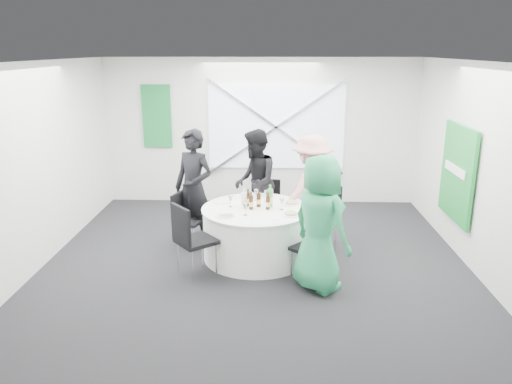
{
  "coord_description": "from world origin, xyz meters",
  "views": [
    {
      "loc": [
        0.22,
        -6.58,
        2.97
      ],
      "look_at": [
        0.0,
        0.2,
        1.0
      ],
      "focal_mm": 35.0,
      "sensor_mm": 36.0,
      "label": 1
    }
  ],
  "objects_px": {
    "chair_back_right": "(325,211)",
    "person_woman_pink": "(311,190)",
    "person_man_back": "(255,183)",
    "chair_front_left": "(190,235)",
    "chair_front_right": "(314,244)",
    "chair_back_left": "(184,216)",
    "clear_water_bottle": "(244,201)",
    "person_woman_green": "(320,224)",
    "green_water_bottle": "(270,198)",
    "chair_back": "(268,202)",
    "banquet_table": "(256,233)",
    "person_man_back_left": "(194,188)"
  },
  "relations": [
    {
      "from": "chair_front_left",
      "to": "green_water_bottle",
      "type": "distance_m",
      "value": 1.32
    },
    {
      "from": "chair_back_right",
      "to": "green_water_bottle",
      "type": "height_order",
      "value": "green_water_bottle"
    },
    {
      "from": "chair_front_right",
      "to": "green_water_bottle",
      "type": "bearing_deg",
      "value": -101.08
    },
    {
      "from": "person_man_back_left",
      "to": "chair_back_right",
      "type": "bearing_deg",
      "value": 25.0
    },
    {
      "from": "chair_back_right",
      "to": "chair_front_left",
      "type": "height_order",
      "value": "chair_front_left"
    },
    {
      "from": "chair_back",
      "to": "person_woman_pink",
      "type": "distance_m",
      "value": 0.87
    },
    {
      "from": "chair_front_right",
      "to": "person_man_back_left",
      "type": "relative_size",
      "value": 0.48
    },
    {
      "from": "person_woman_pink",
      "to": "chair_front_left",
      "type": "bearing_deg",
      "value": 0.43
    },
    {
      "from": "banquet_table",
      "to": "person_man_back",
      "type": "xyz_separation_m",
      "value": [
        -0.05,
        1.01,
        0.48
      ]
    },
    {
      "from": "person_man_back",
      "to": "green_water_bottle",
      "type": "xyz_separation_m",
      "value": [
        0.25,
        -0.94,
        0.03
      ]
    },
    {
      "from": "banquet_table",
      "to": "chair_back_right",
      "type": "height_order",
      "value": "chair_back_right"
    },
    {
      "from": "chair_front_right",
      "to": "chair_back_left",
      "type": "bearing_deg",
      "value": -77.85
    },
    {
      "from": "person_man_back_left",
      "to": "clear_water_bottle",
      "type": "xyz_separation_m",
      "value": [
        0.8,
        -0.53,
        -0.03
      ]
    },
    {
      "from": "chair_back",
      "to": "clear_water_bottle",
      "type": "bearing_deg",
      "value": -98.14
    },
    {
      "from": "chair_back_left",
      "to": "person_woman_green",
      "type": "height_order",
      "value": "person_woman_green"
    },
    {
      "from": "person_man_back_left",
      "to": "clear_water_bottle",
      "type": "relative_size",
      "value": 6.17
    },
    {
      "from": "person_man_back",
      "to": "green_water_bottle",
      "type": "height_order",
      "value": "person_man_back"
    },
    {
      "from": "person_man_back_left",
      "to": "person_woman_pink",
      "type": "bearing_deg",
      "value": 32.6
    },
    {
      "from": "person_man_back",
      "to": "chair_front_left",
      "type": "bearing_deg",
      "value": -27.92
    },
    {
      "from": "chair_back",
      "to": "chair_back_right",
      "type": "height_order",
      "value": "chair_back_right"
    },
    {
      "from": "chair_back_left",
      "to": "chair_front_right",
      "type": "relative_size",
      "value": 0.98
    },
    {
      "from": "chair_front_right",
      "to": "person_man_back_left",
      "type": "xyz_separation_m",
      "value": [
        -1.74,
        1.22,
        0.4
      ]
    },
    {
      "from": "chair_back_right",
      "to": "person_woman_pink",
      "type": "xyz_separation_m",
      "value": [
        -0.2,
        0.25,
        0.26
      ]
    },
    {
      "from": "chair_back_left",
      "to": "chair_front_left",
      "type": "xyz_separation_m",
      "value": [
        0.27,
        -1.08,
        0.11
      ]
    },
    {
      "from": "chair_back_left",
      "to": "chair_back_right",
      "type": "height_order",
      "value": "chair_back_right"
    },
    {
      "from": "chair_front_right",
      "to": "person_woman_green",
      "type": "relative_size",
      "value": 0.5
    },
    {
      "from": "chair_back",
      "to": "person_woman_green",
      "type": "xyz_separation_m",
      "value": [
        0.66,
        -2.03,
        0.36
      ]
    },
    {
      "from": "chair_back",
      "to": "banquet_table",
      "type": "bearing_deg",
      "value": -90.0
    },
    {
      "from": "chair_back_right",
      "to": "chair_front_left",
      "type": "distance_m",
      "value": 2.18
    },
    {
      "from": "green_water_bottle",
      "to": "clear_water_bottle",
      "type": "bearing_deg",
      "value": -166.42
    },
    {
      "from": "chair_back_left",
      "to": "person_woman_green",
      "type": "relative_size",
      "value": 0.49
    },
    {
      "from": "chair_back",
      "to": "chair_back_right",
      "type": "bearing_deg",
      "value": -29.34
    },
    {
      "from": "person_man_back_left",
      "to": "person_man_back",
      "type": "xyz_separation_m",
      "value": [
        0.92,
        0.5,
        -0.04
      ]
    },
    {
      "from": "chair_back",
      "to": "chair_front_left",
      "type": "xyz_separation_m",
      "value": [
        -1.01,
        -1.78,
        0.09
      ]
    },
    {
      "from": "chair_front_right",
      "to": "person_man_back",
      "type": "height_order",
      "value": "person_man_back"
    },
    {
      "from": "banquet_table",
      "to": "clear_water_bottle",
      "type": "relative_size",
      "value": 5.33
    },
    {
      "from": "person_woman_pink",
      "to": "clear_water_bottle",
      "type": "xyz_separation_m",
      "value": [
        -1.0,
        -0.68,
        0.02
      ]
    },
    {
      "from": "banquet_table",
      "to": "person_woman_green",
      "type": "distance_m",
      "value": 1.34
    },
    {
      "from": "chair_back_right",
      "to": "chair_front_left",
      "type": "bearing_deg",
      "value": -81.29
    },
    {
      "from": "person_woman_green",
      "to": "clear_water_bottle",
      "type": "relative_size",
      "value": 5.96
    },
    {
      "from": "banquet_table",
      "to": "person_woman_green",
      "type": "relative_size",
      "value": 0.89
    },
    {
      "from": "clear_water_bottle",
      "to": "chair_front_left",
      "type": "bearing_deg",
      "value": -135.37
    },
    {
      "from": "chair_front_right",
      "to": "person_woman_pink",
      "type": "distance_m",
      "value": 1.42
    },
    {
      "from": "person_man_back_left",
      "to": "person_woman_green",
      "type": "height_order",
      "value": "person_man_back_left"
    },
    {
      "from": "person_man_back_left",
      "to": "clear_water_bottle",
      "type": "height_order",
      "value": "person_man_back_left"
    },
    {
      "from": "chair_front_right",
      "to": "chair_front_left",
      "type": "height_order",
      "value": "chair_front_left"
    },
    {
      "from": "person_woman_pink",
      "to": "clear_water_bottle",
      "type": "distance_m",
      "value": 1.21
    },
    {
      "from": "chair_front_right",
      "to": "clear_water_bottle",
      "type": "xyz_separation_m",
      "value": [
        -0.95,
        0.69,
        0.37
      ]
    },
    {
      "from": "chair_front_left",
      "to": "person_woman_pink",
      "type": "xyz_separation_m",
      "value": [
        1.68,
        1.35,
        0.25
      ]
    },
    {
      "from": "green_water_bottle",
      "to": "person_man_back_left",
      "type": "bearing_deg",
      "value": 159.17
    }
  ]
}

